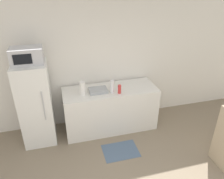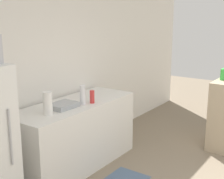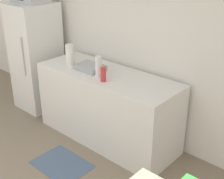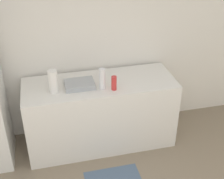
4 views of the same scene
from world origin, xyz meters
TOP-DOWN VIEW (x-y plane):
  - wall_back at (0.00, 2.89)m, footprint 8.00×0.06m
  - refrigerator at (-1.27, 2.46)m, footprint 0.57×0.63m
  - counter at (0.14, 2.48)m, footprint 1.86×0.69m
  - sink_basin at (-0.11, 2.44)m, footprint 0.35×0.26m
  - bottle_tall at (0.15, 2.33)m, footprint 0.07×0.07m
  - bottle_short at (0.27, 2.28)m, footprint 0.06×0.06m
  - paper_towel_roll at (-0.41, 2.38)m, footprint 0.11×0.11m
  - kitchen_rug at (0.14, 1.70)m, footprint 0.65×0.48m

SIDE VIEW (x-z plane):
  - kitchen_rug at x=0.14m, z-range 0.00..0.01m
  - counter at x=0.14m, z-range 0.00..0.90m
  - refrigerator at x=-1.27m, z-range 0.00..1.59m
  - sink_basin at x=-0.11m, z-range 0.90..0.96m
  - bottle_short at x=0.27m, z-range 0.90..1.07m
  - bottle_tall at x=0.15m, z-range 0.90..1.16m
  - paper_towel_roll at x=-0.41m, z-range 0.90..1.17m
  - wall_back at x=0.00m, z-range 0.00..2.60m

